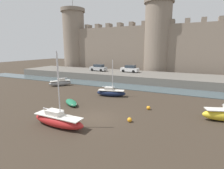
{
  "coord_description": "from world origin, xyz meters",
  "views": [
    {
      "loc": [
        8.71,
        -14.61,
        7.07
      ],
      "look_at": [
        -0.42,
        5.25,
        2.5
      ],
      "focal_mm": 28.0,
      "sensor_mm": 36.0,
      "label": 1
    }
  ],
  "objects_px": {
    "car_quay_centre_west": "(98,68)",
    "car_quay_west": "(130,69)",
    "sailboat_midflat_centre": "(111,92)",
    "mooring_buoy_off_centre": "(130,120)",
    "rowboat_foreground_right": "(71,102)",
    "sailboat_near_channel_right": "(60,83)",
    "mooring_buoy_near_channel": "(148,108)",
    "sailboat_foreground_centre": "(58,120)"
  },
  "relations": [
    {
      "from": "sailboat_near_channel_right",
      "to": "car_quay_centre_west",
      "type": "height_order",
      "value": "sailboat_near_channel_right"
    },
    {
      "from": "mooring_buoy_near_channel",
      "to": "mooring_buoy_off_centre",
      "type": "height_order",
      "value": "mooring_buoy_off_centre"
    },
    {
      "from": "sailboat_midflat_centre",
      "to": "rowboat_foreground_right",
      "type": "height_order",
      "value": "sailboat_midflat_centre"
    },
    {
      "from": "rowboat_foreground_right",
      "to": "mooring_buoy_near_channel",
      "type": "xyz_separation_m",
      "value": [
        9.31,
        2.34,
        -0.1
      ]
    },
    {
      "from": "mooring_buoy_near_channel",
      "to": "car_quay_centre_west",
      "type": "xyz_separation_m",
      "value": [
        -16.51,
        17.79,
        2.14
      ]
    },
    {
      "from": "rowboat_foreground_right",
      "to": "car_quay_west",
      "type": "bearing_deg",
      "value": 88.66
    },
    {
      "from": "rowboat_foreground_right",
      "to": "car_quay_west",
      "type": "relative_size",
      "value": 0.74
    },
    {
      "from": "sailboat_midflat_centre",
      "to": "mooring_buoy_off_centre",
      "type": "relative_size",
      "value": 11.94
    },
    {
      "from": "car_quay_centre_west",
      "to": "sailboat_foreground_centre",
      "type": "bearing_deg",
      "value": -68.67
    },
    {
      "from": "sailboat_near_channel_right",
      "to": "rowboat_foreground_right",
      "type": "distance_m",
      "value": 12.43
    },
    {
      "from": "sailboat_near_channel_right",
      "to": "mooring_buoy_near_channel",
      "type": "distance_m",
      "value": 19.38
    },
    {
      "from": "car_quay_centre_west",
      "to": "sailboat_near_channel_right",
      "type": "bearing_deg",
      "value": -99.13
    },
    {
      "from": "sailboat_near_channel_right",
      "to": "mooring_buoy_off_centre",
      "type": "relative_size",
      "value": 13.56
    },
    {
      "from": "sailboat_near_channel_right",
      "to": "rowboat_foreground_right",
      "type": "height_order",
      "value": "sailboat_near_channel_right"
    },
    {
      "from": "car_quay_centre_west",
      "to": "car_quay_west",
      "type": "relative_size",
      "value": 1.0
    },
    {
      "from": "sailboat_near_channel_right",
      "to": "mooring_buoy_off_centre",
      "type": "xyz_separation_m",
      "value": [
        17.51,
        -10.36,
        -0.38
      ]
    },
    {
      "from": "mooring_buoy_near_channel",
      "to": "car_quay_centre_west",
      "type": "distance_m",
      "value": 24.36
    },
    {
      "from": "sailboat_midflat_centre",
      "to": "mooring_buoy_near_channel",
      "type": "distance_m",
      "value": 7.33
    },
    {
      "from": "sailboat_midflat_centre",
      "to": "mooring_buoy_off_centre",
      "type": "xyz_separation_m",
      "value": [
        5.58,
        -7.68,
        -0.35
      ]
    },
    {
      "from": "sailboat_foreground_centre",
      "to": "sailboat_near_channel_right",
      "type": "bearing_deg",
      "value": 130.25
    },
    {
      "from": "mooring_buoy_off_centre",
      "to": "car_quay_centre_west",
      "type": "height_order",
      "value": "car_quay_centre_west"
    },
    {
      "from": "rowboat_foreground_right",
      "to": "mooring_buoy_off_centre",
      "type": "xyz_separation_m",
      "value": [
        8.43,
        -1.87,
        -0.09
      ]
    },
    {
      "from": "rowboat_foreground_right",
      "to": "car_quay_west",
      "type": "xyz_separation_m",
      "value": [
        0.49,
        21.21,
        2.05
      ]
    },
    {
      "from": "mooring_buoy_near_channel",
      "to": "rowboat_foreground_right",
      "type": "bearing_deg",
      "value": -165.86
    },
    {
      "from": "sailboat_near_channel_right",
      "to": "sailboat_foreground_centre",
      "type": "xyz_separation_m",
      "value": [
        11.91,
        -14.06,
        0.03
      ]
    },
    {
      "from": "sailboat_near_channel_right",
      "to": "sailboat_foreground_centre",
      "type": "bearing_deg",
      "value": -49.75
    },
    {
      "from": "rowboat_foreground_right",
      "to": "mooring_buoy_off_centre",
      "type": "relative_size",
      "value": 6.86
    },
    {
      "from": "sailboat_midflat_centre",
      "to": "mooring_buoy_near_channel",
      "type": "bearing_deg",
      "value": -28.22
    },
    {
      "from": "sailboat_near_channel_right",
      "to": "car_quay_centre_west",
      "type": "relative_size",
      "value": 1.46
    },
    {
      "from": "sailboat_midflat_centre",
      "to": "car_quay_centre_west",
      "type": "xyz_separation_m",
      "value": [
        -10.06,
        14.33,
        1.79
      ]
    },
    {
      "from": "mooring_buoy_off_centre",
      "to": "car_quay_centre_west",
      "type": "relative_size",
      "value": 0.11
    },
    {
      "from": "sailboat_foreground_centre",
      "to": "car_quay_centre_west",
      "type": "relative_size",
      "value": 1.63
    },
    {
      "from": "sailboat_midflat_centre",
      "to": "rowboat_foreground_right",
      "type": "bearing_deg",
      "value": -116.23
    },
    {
      "from": "car_quay_west",
      "to": "car_quay_centre_west",
      "type": "bearing_deg",
      "value": -172.06
    },
    {
      "from": "rowboat_foreground_right",
      "to": "sailboat_foreground_centre",
      "type": "bearing_deg",
      "value": -63.03
    },
    {
      "from": "car_quay_centre_west",
      "to": "mooring_buoy_off_centre",
      "type": "bearing_deg",
      "value": -54.61
    },
    {
      "from": "sailboat_foreground_centre",
      "to": "mooring_buoy_near_channel",
      "type": "relative_size",
      "value": 15.19
    },
    {
      "from": "rowboat_foreground_right",
      "to": "mooring_buoy_near_channel",
      "type": "distance_m",
      "value": 9.6
    },
    {
      "from": "sailboat_foreground_centre",
      "to": "rowboat_foreground_right",
      "type": "xyz_separation_m",
      "value": [
        -2.84,
        5.57,
        -0.32
      ]
    },
    {
      "from": "mooring_buoy_off_centre",
      "to": "car_quay_centre_west",
      "type": "bearing_deg",
      "value": 125.39
    },
    {
      "from": "sailboat_midflat_centre",
      "to": "car_quay_west",
      "type": "bearing_deg",
      "value": 98.73
    },
    {
      "from": "car_quay_centre_west",
      "to": "car_quay_west",
      "type": "distance_m",
      "value": 7.77
    }
  ]
}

